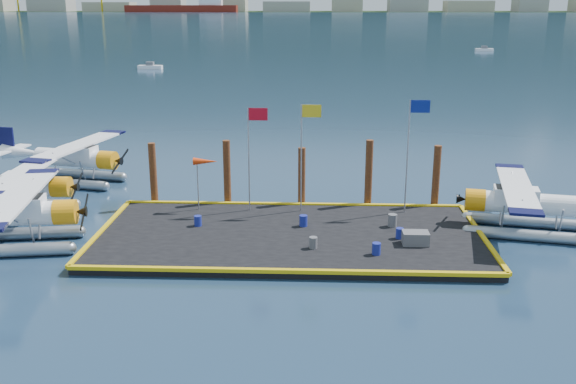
% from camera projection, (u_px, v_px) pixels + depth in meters
% --- Properties ---
extents(ground, '(4000.00, 4000.00, 0.00)m').
position_uv_depth(ground, '(290.00, 240.00, 33.86)').
color(ground, '#1A314E').
rests_on(ground, ground).
extents(dock, '(20.00, 10.00, 0.40)m').
position_uv_depth(dock, '(290.00, 237.00, 33.81)').
color(dock, black).
rests_on(dock, ground).
extents(dock_bumpers, '(20.25, 10.25, 0.18)m').
position_uv_depth(dock_bumpers, '(290.00, 231.00, 33.73)').
color(dock_bumpers, '#DEB60D').
rests_on(dock_bumpers, dock).
extents(far_backdrop, '(3050.00, 2050.00, 810.00)m').
position_uv_depth(far_backdrop, '(407.00, 4.00, 1686.30)').
color(far_backdrop, black).
rests_on(far_backdrop, ground).
extents(seaplane_a, '(9.69, 10.64, 3.76)m').
position_uv_depth(seaplane_a, '(12.00, 218.00, 32.32)').
color(seaplane_a, '#91989E').
rests_on(seaplane_a, ground).
extents(seaplane_b, '(9.09, 10.01, 3.57)m').
position_uv_depth(seaplane_b, '(19.00, 190.00, 37.45)').
color(seaplane_b, '#91989E').
rests_on(seaplane_b, ground).
extents(seaplane_c, '(9.62, 10.46, 3.70)m').
position_uv_depth(seaplane_c, '(74.00, 161.00, 44.08)').
color(seaplane_c, '#91989E').
rests_on(seaplane_c, ground).
extents(seaplane_d, '(9.17, 9.99, 3.54)m').
position_uv_depth(seaplane_d, '(523.00, 206.00, 34.43)').
color(seaplane_d, '#91989E').
rests_on(seaplane_d, ground).
extents(drum_0, '(0.40, 0.40, 0.57)m').
position_uv_depth(drum_0, '(198.00, 221.00, 34.76)').
color(drum_0, navy).
rests_on(drum_0, dock).
extents(drum_1, '(0.42, 0.42, 0.59)m').
position_uv_depth(drum_1, '(376.00, 249.00, 30.78)').
color(drum_1, navy).
rests_on(drum_1, dock).
extents(drum_2, '(0.39, 0.39, 0.56)m').
position_uv_depth(drum_2, '(400.00, 233.00, 32.90)').
color(drum_2, navy).
rests_on(drum_2, dock).
extents(drum_3, '(0.41, 0.41, 0.58)m').
position_uv_depth(drum_3, '(313.00, 243.00, 31.59)').
color(drum_3, '#56565B').
rests_on(drum_3, dock).
extents(drum_4, '(0.49, 0.49, 0.69)m').
position_uv_depth(drum_4, '(392.00, 220.00, 34.65)').
color(drum_4, '#56565B').
rests_on(drum_4, dock).
extents(drum_5, '(0.43, 0.43, 0.61)m').
position_uv_depth(drum_5, '(303.00, 221.00, 34.70)').
color(drum_5, navy).
rests_on(drum_5, dock).
extents(crate, '(1.30, 0.87, 0.65)m').
position_uv_depth(crate, '(415.00, 238.00, 32.09)').
color(crate, '#56565B').
rests_on(crate, dock).
extents(flagpole_red, '(1.14, 0.08, 6.00)m').
position_uv_depth(flagpole_red, '(252.00, 143.00, 36.35)').
color(flagpole_red, '#94939B').
rests_on(flagpole_red, dock).
extents(flagpole_yellow, '(1.14, 0.08, 6.20)m').
position_uv_depth(flagpole_yellow, '(305.00, 142.00, 36.20)').
color(flagpole_yellow, '#94939B').
rests_on(flagpole_yellow, dock).
extents(flagpole_blue, '(1.14, 0.08, 6.50)m').
position_uv_depth(flagpole_blue, '(412.00, 139.00, 35.91)').
color(flagpole_blue, '#94939B').
rests_on(flagpole_blue, dock).
extents(windsock, '(1.40, 0.44, 3.12)m').
position_uv_depth(windsock, '(205.00, 163.00, 36.79)').
color(windsock, '#94939B').
rests_on(windsock, dock).
extents(piling_0, '(0.44, 0.44, 4.00)m').
position_uv_depth(piling_0, '(153.00, 175.00, 38.81)').
color(piling_0, '#401D12').
rests_on(piling_0, ground).
extents(piling_1, '(0.44, 0.44, 4.20)m').
position_uv_depth(piling_1, '(227.00, 175.00, 38.60)').
color(piling_1, '#401D12').
rests_on(piling_1, ground).
extents(piling_2, '(0.44, 0.44, 3.80)m').
position_uv_depth(piling_2, '(302.00, 179.00, 38.48)').
color(piling_2, '#401D12').
rests_on(piling_2, ground).
extents(piling_3, '(0.44, 0.44, 4.30)m').
position_uv_depth(piling_3, '(369.00, 175.00, 38.25)').
color(piling_3, '#401D12').
rests_on(piling_3, ground).
extents(piling_4, '(0.44, 0.44, 4.00)m').
position_uv_depth(piling_4, '(436.00, 179.00, 38.13)').
color(piling_4, '#401D12').
rests_on(piling_4, ground).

